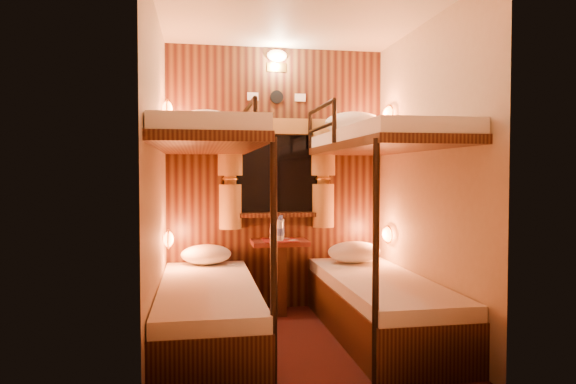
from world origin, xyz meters
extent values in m
plane|color=#36110E|center=(0.00, 0.00, 0.00)|extent=(2.10, 2.10, 0.00)
plane|color=silver|center=(0.00, 0.00, 2.40)|extent=(2.10, 2.10, 0.00)
plane|color=#C6B293|center=(0.00, 1.05, 1.20)|extent=(2.40, 0.00, 2.40)
plane|color=#C6B293|center=(0.00, -1.05, 1.20)|extent=(2.40, 0.00, 2.40)
plane|color=#C6B293|center=(-1.00, 0.00, 1.20)|extent=(0.00, 2.40, 2.40)
plane|color=#C6B293|center=(1.00, 0.00, 1.20)|extent=(0.00, 2.40, 2.40)
cube|color=black|center=(0.00, 1.04, 1.20)|extent=(2.00, 0.03, 2.40)
cube|color=black|center=(-0.65, 0.07, 0.17)|extent=(0.70, 1.90, 0.35)
cube|color=white|center=(-0.65, 0.07, 0.40)|extent=(0.68, 1.88, 0.10)
cube|color=black|center=(-0.65, 0.07, 1.45)|extent=(0.70, 1.90, 0.06)
cube|color=white|center=(-0.65, 0.07, 1.53)|extent=(0.68, 1.88, 0.10)
cylinder|color=black|center=(-0.30, -0.83, 0.72)|extent=(0.04, 0.04, 1.45)
cylinder|color=black|center=(-0.30, 0.95, 1.64)|extent=(0.04, 0.04, 0.32)
cylinder|color=black|center=(-0.30, 0.10, 1.64)|extent=(0.04, 0.04, 0.32)
cylinder|color=black|center=(-0.30, 0.53, 1.80)|extent=(0.04, 0.85, 0.04)
cylinder|color=black|center=(-0.30, 0.53, 1.63)|extent=(0.03, 0.85, 0.03)
cube|color=black|center=(0.65, 0.07, 0.17)|extent=(0.70, 1.90, 0.35)
cube|color=white|center=(0.65, 0.07, 0.40)|extent=(0.68, 1.88, 0.10)
cube|color=black|center=(0.65, 0.07, 1.45)|extent=(0.70, 1.90, 0.06)
cube|color=white|center=(0.65, 0.07, 1.53)|extent=(0.68, 1.88, 0.10)
cylinder|color=black|center=(0.30, -0.83, 0.72)|extent=(0.04, 0.04, 1.45)
cylinder|color=black|center=(0.30, 0.95, 1.64)|extent=(0.04, 0.04, 0.32)
cylinder|color=black|center=(0.30, 0.10, 1.64)|extent=(0.04, 0.04, 0.32)
cylinder|color=black|center=(0.30, 0.53, 1.80)|extent=(0.04, 0.85, 0.04)
cylinder|color=black|center=(0.30, 0.53, 1.63)|extent=(0.03, 0.85, 0.03)
cube|color=black|center=(0.00, 1.02, 1.25)|extent=(0.98, 0.02, 0.78)
cube|color=black|center=(0.00, 1.01, 1.25)|extent=(0.90, 0.01, 0.70)
cube|color=black|center=(0.00, 0.97, 0.87)|extent=(1.00, 0.12, 0.04)
cube|color=olive|center=(0.00, 0.98, 1.68)|extent=(1.10, 0.06, 0.14)
cylinder|color=olive|center=(-0.43, 0.97, 1.43)|extent=(0.22, 0.22, 0.40)
cylinder|color=olive|center=(-0.43, 0.97, 1.20)|extent=(0.11, 0.11, 0.12)
cylinder|color=olive|center=(-0.43, 0.97, 0.95)|extent=(0.20, 0.20, 0.40)
torus|color=gold|center=(-0.43, 0.97, 1.20)|extent=(0.14, 0.14, 0.02)
cylinder|color=olive|center=(0.43, 0.97, 1.43)|extent=(0.22, 0.22, 0.40)
cylinder|color=olive|center=(0.43, 0.97, 1.20)|extent=(0.11, 0.11, 0.12)
cylinder|color=olive|center=(0.43, 0.97, 0.95)|extent=(0.20, 0.20, 0.40)
torus|color=gold|center=(0.43, 0.97, 1.20)|extent=(0.14, 0.14, 0.02)
cylinder|color=black|center=(0.00, 1.02, 1.95)|extent=(0.12, 0.02, 0.12)
cube|color=silver|center=(-0.22, 1.02, 1.95)|extent=(0.10, 0.01, 0.07)
cube|color=silver|center=(0.22, 1.02, 1.95)|extent=(0.10, 0.01, 0.07)
cube|color=gold|center=(0.00, 1.02, 2.22)|extent=(0.18, 0.01, 0.08)
ellipsoid|color=#FFCC8C|center=(0.00, 1.00, 2.32)|extent=(0.18, 0.09, 0.11)
ellipsoid|color=orange|center=(-0.96, 0.70, 0.70)|extent=(0.08, 0.20, 0.13)
torus|color=gold|center=(-0.96, 0.70, 0.70)|extent=(0.02, 0.17, 0.17)
ellipsoid|color=orange|center=(-0.96, 0.70, 1.78)|extent=(0.08, 0.20, 0.13)
torus|color=gold|center=(-0.96, 0.70, 1.78)|extent=(0.02, 0.17, 0.17)
ellipsoid|color=orange|center=(0.96, 0.70, 0.70)|extent=(0.08, 0.20, 0.13)
torus|color=gold|center=(0.96, 0.70, 0.70)|extent=(0.02, 0.17, 0.17)
ellipsoid|color=orange|center=(0.96, 0.70, 1.78)|extent=(0.08, 0.20, 0.13)
torus|color=gold|center=(0.96, 0.70, 1.78)|extent=(0.02, 0.17, 0.17)
cube|color=maroon|center=(0.00, 0.85, 0.63)|extent=(0.50, 0.34, 0.04)
cube|color=black|center=(0.00, 0.85, 0.30)|extent=(0.08, 0.30, 0.61)
cube|color=maroon|center=(0.00, 0.85, 0.65)|extent=(0.30, 0.34, 0.01)
cylinder|color=#99BFE5|center=(0.00, 0.80, 0.74)|extent=(0.06, 0.06, 0.18)
cylinder|color=#3D59B7|center=(0.00, 0.80, 0.73)|extent=(0.06, 0.06, 0.06)
cylinder|color=#3D59B7|center=(0.00, 0.80, 0.85)|extent=(0.03, 0.03, 0.03)
cylinder|color=#99BFE5|center=(0.02, 0.91, 0.74)|extent=(0.06, 0.06, 0.19)
cylinder|color=#3D59B7|center=(0.02, 0.91, 0.73)|extent=(0.06, 0.06, 0.07)
cylinder|color=#3D59B7|center=(0.02, 0.91, 0.86)|extent=(0.03, 0.03, 0.03)
cube|color=silver|center=(0.11, 0.80, 0.65)|extent=(0.09, 0.08, 0.01)
cube|color=silver|center=(0.07, 0.94, 0.65)|extent=(0.09, 0.08, 0.01)
ellipsoid|color=silver|center=(-0.65, 0.85, 0.54)|extent=(0.44, 0.31, 0.17)
ellipsoid|color=silver|center=(0.65, 0.71, 0.55)|extent=(0.48, 0.34, 0.19)
ellipsoid|color=silver|center=(-0.65, 0.68, 1.68)|extent=(0.49, 0.35, 0.19)
ellipsoid|color=silver|center=(0.65, 0.73, 1.69)|extent=(0.53, 0.38, 0.21)
camera|label=1|loc=(-0.71, -3.66, 1.24)|focal=32.00mm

